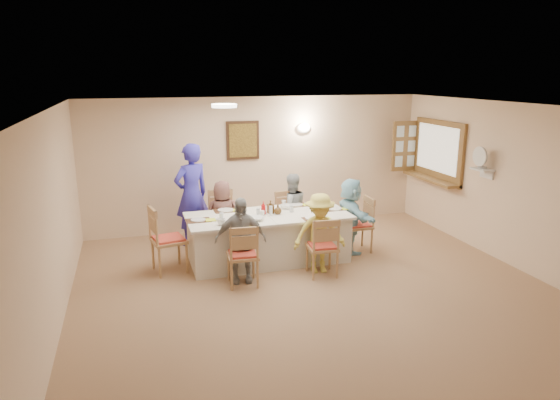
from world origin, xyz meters
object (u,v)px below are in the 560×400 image
object	(u,v)px
chair_front_right	(322,246)
caregiver	(192,195)
chair_back_left	(222,220)
chair_front_left	(243,254)
diner_right_end	(351,215)
desk_fan	(482,160)
diner_back_right	(291,209)
chair_back_right	(289,217)
condiment_ketchup	(263,208)
chair_right_end	(357,224)
serving_hatch	(438,151)
chair_left_end	(169,239)
diner_back_left	(223,216)
diner_front_left	(240,240)
dining_table	(268,238)
diner_front_right	(319,233)

from	to	relation	value
chair_front_right	caregiver	bearing A→B (deg)	-44.62
chair_back_left	chair_front_left	distance (m)	1.60
diner_right_end	chair_front_right	bearing A→B (deg)	134.84
chair_front_right	caregiver	xyz separation A→B (m)	(-1.65, 1.95, 0.43)
desk_fan	caregiver	distance (m)	4.84
diner_right_end	caregiver	xyz separation A→B (m)	(-2.47, 1.15, 0.26)
chair_front_left	diner_back_right	size ratio (longest dim) A/B	0.73
chair_back_right	chair_front_right	distance (m)	1.60
chair_back_left	condiment_ketchup	size ratio (longest dim) A/B	4.73
chair_right_end	diner_right_end	world-z (taller)	diner_right_end
serving_hatch	chair_front_right	bearing A→B (deg)	-152.01
chair_right_end	diner_back_right	distance (m)	1.18
chair_front_right	chair_left_end	distance (m)	2.29
caregiver	chair_front_left	bearing A→B (deg)	78.70
serving_hatch	caregiver	world-z (taller)	serving_hatch
chair_back_left	diner_back_left	bearing A→B (deg)	-83.47
chair_back_right	diner_right_end	xyz separation A→B (m)	(0.82, -0.80, 0.18)
chair_right_end	diner_front_left	world-z (taller)	diner_front_left
diner_back_right	chair_right_end	bearing A→B (deg)	140.75
chair_front_right	dining_table	bearing A→B (deg)	-47.99
serving_hatch	diner_front_right	bearing A→B (deg)	-153.88
condiment_ketchup	chair_right_end	bearing A→B (deg)	-1.68
dining_table	chair_right_end	world-z (taller)	chair_right_end
diner_back_left	diner_front_right	xyz separation A→B (m)	(1.20, -1.36, 0.01)
diner_back_right	diner_right_end	size ratio (longest dim) A/B	1.00
chair_back_left	chair_right_end	world-z (taller)	chair_back_left
caregiver	condiment_ketchup	world-z (taller)	caregiver
caregiver	chair_right_end	bearing A→B (deg)	131.85
chair_front_right	chair_right_end	world-z (taller)	chair_right_end
dining_table	chair_front_right	distance (m)	1.00
serving_hatch	diner_front_left	world-z (taller)	serving_hatch
chair_left_end	diner_front_right	xyz separation A→B (m)	(2.15, -0.68, 0.09)
dining_table	chair_left_end	xyz separation A→B (m)	(-1.55, 0.00, 0.14)
chair_right_end	chair_front_left	bearing A→B (deg)	-68.02
chair_front_left	chair_right_end	world-z (taller)	chair_right_end
diner_back_right	diner_right_end	xyz separation A→B (m)	(0.82, -0.68, 0.00)
diner_right_end	diner_back_right	bearing A→B (deg)	50.88
chair_right_end	caregiver	size ratio (longest dim) A/B	0.52
desk_fan	diner_back_right	world-z (taller)	desk_fan
dining_table	diner_front_right	size ratio (longest dim) A/B	2.10
diner_back_right	diner_front_left	xyz separation A→B (m)	(-1.20, -1.36, -0.00)
chair_back_left	chair_front_right	distance (m)	2.00
chair_front_left	diner_front_right	size ratio (longest dim) A/B	0.75
chair_left_end	diner_front_left	size ratio (longest dim) A/B	0.83
chair_front_left	diner_front_right	distance (m)	1.22
desk_fan	diner_back_left	xyz separation A→B (m)	(-4.02, 1.27, -0.95)
chair_left_end	condiment_ketchup	distance (m)	1.52
chair_front_left	diner_back_right	distance (m)	1.91
dining_table	diner_back_left	distance (m)	0.93
chair_back_right	chair_front_right	xyz separation A→B (m)	(0.00, -1.60, 0.01)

